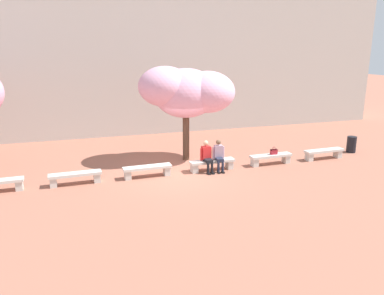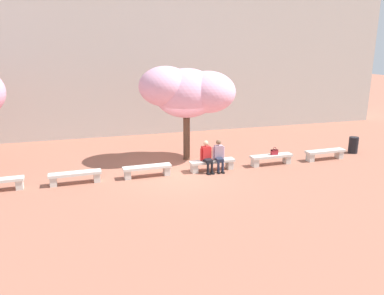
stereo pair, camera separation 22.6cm
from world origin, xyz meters
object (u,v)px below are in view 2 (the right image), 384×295
(person_seated_right, at_px, (219,154))
(stone_bench_near_west, at_px, (75,176))
(stone_bench_east_end, at_px, (271,158))
(stone_bench_center, at_px, (147,169))
(handbag, at_px, (274,152))
(stone_bench_far_east, at_px, (325,153))
(person_seated_left, at_px, (207,155))
(cherry_tree_main, at_px, (187,91))
(trash_bin, at_px, (353,145))
(stone_bench_near_east, at_px, (212,163))

(person_seated_right, bearing_deg, stone_bench_near_west, 179.47)
(stone_bench_east_end, relative_size, person_seated_right, 1.48)
(stone_bench_center, xyz_separation_m, handbag, (5.56, -0.00, 0.27))
(person_seated_right, bearing_deg, stone_bench_far_east, 0.59)
(handbag, bearing_deg, stone_bench_far_east, 0.00)
(stone_bench_center, height_order, person_seated_left, person_seated_left)
(cherry_tree_main, bearing_deg, trash_bin, -8.53)
(stone_bench_near_west, distance_m, stone_bench_east_end, 8.14)
(stone_bench_near_west, bearing_deg, person_seated_left, -0.59)
(stone_bench_near_west, bearing_deg, stone_bench_far_east, 0.00)
(person_seated_left, bearing_deg, stone_bench_east_end, 1.02)
(stone_bench_center, bearing_deg, handbag, -0.00)
(stone_bench_near_west, distance_m, stone_bench_far_east, 10.85)
(person_seated_left, relative_size, person_seated_right, 1.00)
(person_seated_right, bearing_deg, cherry_tree_main, 113.76)
(person_seated_right, xyz_separation_m, handbag, (2.58, 0.05, -0.12))
(stone_bench_near_west, bearing_deg, stone_bench_east_end, 0.00)
(stone_bench_far_east, height_order, trash_bin, trash_bin)
(cherry_tree_main, bearing_deg, person_seated_left, -81.30)
(stone_bench_center, bearing_deg, stone_bench_far_east, 0.00)
(cherry_tree_main, xyz_separation_m, trash_bin, (7.97, -1.20, -2.71))
(handbag, relative_size, trash_bin, 0.43)
(stone_bench_far_east, xyz_separation_m, person_seated_right, (-5.16, -0.05, 0.39))
(stone_bench_near_west, height_order, stone_bench_near_east, same)
(stone_bench_near_west, distance_m, cherry_tree_main, 5.90)
(stone_bench_center, height_order, person_seated_right, person_seated_right)
(stone_bench_far_east, bearing_deg, cherry_tree_main, 163.33)
(person_seated_left, relative_size, handbag, 3.81)
(stone_bench_far_east, bearing_deg, person_seated_left, -179.47)
(person_seated_left, bearing_deg, handbag, 0.97)
(stone_bench_far_east, xyz_separation_m, handbag, (-2.58, -0.00, 0.27))
(handbag, height_order, cherry_tree_main, cherry_tree_main)
(stone_bench_east_end, bearing_deg, person_seated_left, -178.98)
(stone_bench_center, distance_m, stone_bench_near_east, 2.71)
(person_seated_left, xyz_separation_m, person_seated_right, (0.53, -0.00, 0.00))
(stone_bench_center, xyz_separation_m, stone_bench_far_east, (8.14, 0.00, 0.00))
(person_seated_left, bearing_deg, trash_bin, 4.80)
(stone_bench_center, distance_m, cherry_tree_main, 3.96)
(person_seated_left, bearing_deg, stone_bench_near_west, 179.41)
(stone_bench_near_east, relative_size, person_seated_left, 1.48)
(stone_bench_east_end, distance_m, handbag, 0.30)
(stone_bench_near_east, distance_m, stone_bench_east_end, 2.71)
(stone_bench_east_end, xyz_separation_m, person_seated_right, (-2.45, -0.05, 0.39))
(stone_bench_near_east, bearing_deg, stone_bench_near_west, 180.00)
(trash_bin, bearing_deg, stone_bench_east_end, -172.83)
(person_seated_left, distance_m, trash_bin, 7.72)
(stone_bench_near_west, xyz_separation_m, person_seated_left, (5.16, -0.05, 0.39))
(stone_bench_near_west, height_order, person_seated_right, person_seated_right)
(stone_bench_near_west, relative_size, stone_bench_near_east, 1.00)
(stone_bench_near_east, bearing_deg, person_seated_left, -168.65)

